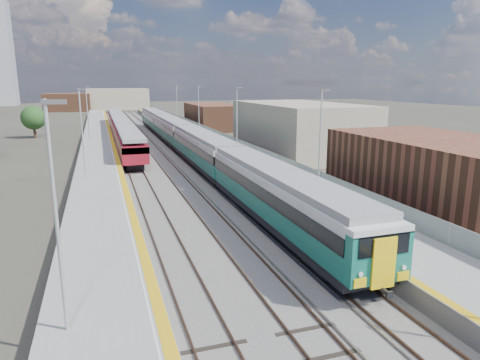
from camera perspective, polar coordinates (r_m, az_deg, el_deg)
ground at (r=57.20m, az=-9.21°, el=3.66°), size 320.00×320.00×0.00m
ballast_bed at (r=59.35m, az=-11.75°, el=3.91°), size 10.50×155.00×0.06m
tracks at (r=61.05m, az=-11.38°, el=4.25°), size 8.96×160.00×0.17m
platform_right at (r=60.55m, az=-4.66°, el=4.80°), size 4.70×155.00×8.52m
platform_left at (r=58.91m, az=-18.36°, el=3.94°), size 4.30×155.00×8.52m
buildings at (r=144.72m, az=-22.49°, el=12.59°), size 72.00×185.50×40.00m
green_train at (r=54.84m, az=-7.34°, el=5.70°), size 2.90×80.66×3.19m
red_train at (r=70.56m, az=-15.59°, el=6.72°), size 2.70×54.87×3.41m
tree_c at (r=78.79m, az=-25.85°, el=7.47°), size 3.91×3.91×5.30m
tree_d at (r=74.04m, az=6.31°, el=8.81°), size 4.52×4.52×6.13m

